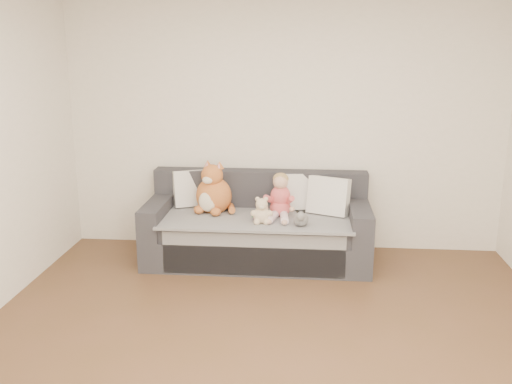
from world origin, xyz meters
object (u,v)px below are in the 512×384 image
Objects in this scene: sofa at (258,230)px; toddler at (280,198)px; sippy_cup at (257,214)px; teddy_bear at (262,213)px; plush_cat at (213,193)px.

toddler is at bearing -14.06° from sofa.
teddy_bear is at bearing -63.31° from sippy_cup.
sippy_cup is at bearing -146.98° from toddler.
sofa is at bearing 98.06° from teddy_bear.
teddy_bear is at bearing -14.23° from plush_cat.
plush_cat reaches higher than teddy_bear.
sofa is 8.41× the size of teddy_bear.
teddy_bear is at bearing -77.90° from sofa.
sofa is at bearing 13.32° from plush_cat.
sofa is 4.01× the size of plush_cat.
plush_cat is 0.62m from teddy_bear.
sofa is at bearing 91.93° from sippy_cup.
teddy_bear reaches higher than sippy_cup.
plush_cat is 2.10× the size of teddy_bear.
sofa is 0.58m from plush_cat.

